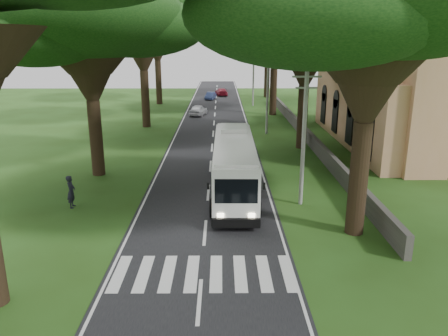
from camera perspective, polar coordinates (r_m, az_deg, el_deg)
The scene contains 19 objects.
ground at distance 20.42m, azimuth -2.69°, elevation -10.82°, with size 140.00×140.00×0.00m, color #254413.
road at distance 44.14m, azimuth -1.45°, elevation 4.22°, with size 8.00×120.00×0.04m, color black.
crosswalk at distance 18.66m, azimuth -2.93°, elevation -13.63°, with size 8.00×3.00×0.01m, color silver.
property_wall at distance 43.80m, azimuth 10.42°, elevation 4.64°, with size 0.35×50.00×1.20m, color #383533.
church at distance 43.41m, azimuth 23.05°, elevation 9.28°, with size 14.00×24.00×11.60m.
pole_near at distance 25.12m, azimuth 10.39°, elevation 4.30°, with size 1.60×0.24×8.00m.
pole_mid at distance 44.68m, azimuth 5.71°, elevation 9.71°, with size 1.60×0.24×8.00m.
pole_far at distance 64.51m, azimuth 3.85°, elevation 11.80°, with size 1.60×0.24×8.00m.
tree_l_mida at distance 31.43m, azimuth -17.57°, elevation 18.01°, with size 13.13×13.13×13.53m.
tree_l_midb at distance 48.95m, azimuth -10.82°, elevation 19.74°, with size 13.23×13.23×15.41m.
tree_l_far at distance 66.89m, azimuth -8.90°, elevation 19.34°, with size 13.20×13.20×15.97m.
tree_r_mida at distance 38.85m, azimuth 10.85°, elevation 18.89°, with size 15.92×15.92×14.65m.
tree_r_midb at distance 56.58m, azimuth 6.75°, elevation 18.60°, with size 13.08×13.08×14.55m.
tree_r_far at distance 74.57m, azimuth 5.81°, elevation 18.12°, with size 13.85×13.85×14.74m.
coach_bus at distance 27.15m, azimuth 1.33°, elevation 0.42°, with size 2.86×11.71×3.45m.
distant_car_a at distance 56.25m, azimuth -3.38°, elevation 7.57°, with size 1.61×4.01×1.37m, color #ADACB1.
distant_car_b at distance 71.62m, azimuth -1.76°, elevation 9.42°, with size 1.23×3.54×1.17m, color navy.
distant_car_c at distance 76.75m, azimuth -0.34°, elevation 9.92°, with size 1.75×4.29×1.25m, color maroon.
pedestrian at distance 26.58m, azimuth -19.34°, elevation -2.93°, with size 0.70×0.46×1.91m, color black.
Camera 1 is at (0.82, -18.14, 9.34)m, focal length 35.00 mm.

